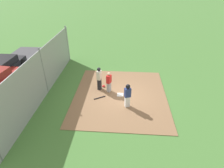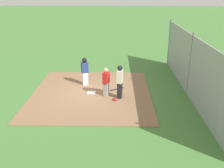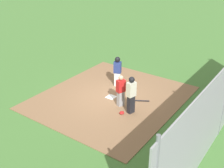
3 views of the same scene
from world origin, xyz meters
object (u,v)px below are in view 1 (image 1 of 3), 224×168
home_plate (120,95)px  umpire (99,78)px  catcher (109,82)px  runner (128,94)px  catcher_mask (104,86)px  parked_car_dark (4,66)px  baseball_bat (100,98)px

home_plate → umpire: bearing=-112.9°
catcher → runner: bearing=-31.2°
catcher → catcher_mask: size_ratio=6.42×
home_plate → catcher_mask: (-0.99, -1.30, 0.05)m
home_plate → catcher_mask: bearing=-127.5°
runner → parked_car_dark: bearing=47.3°
runner → catcher_mask: bearing=16.2°
home_plate → runner: size_ratio=0.27×
umpire → baseball_bat: size_ratio=2.07×
baseball_bat → catcher: bearing=-153.9°
runner → home_plate: bearing=-1.2°
catcher_mask → baseball_bat: bearing=-4.0°
umpire → runner: (1.91, 2.03, 0.01)m
catcher → baseball_bat: catcher is taller
catcher_mask → umpire: bearing=-36.4°
runner → baseball_bat: (-0.77, -1.88, -0.90)m
parked_car_dark → umpire: bearing=-102.6°
baseball_bat → parked_car_dark: size_ratio=0.20×
baseball_bat → catcher_mask: catcher_mask is taller
catcher_mask → catcher: bearing=38.0°
baseball_bat → catcher_mask: bearing=-124.7°
runner → catcher_mask: (-2.25, -1.78, -0.87)m
umpire → parked_car_dark: size_ratio=0.42×
home_plate → umpire: size_ratio=0.25×
home_plate → runner: (1.25, 0.48, 0.92)m
umpire → catcher_mask: 0.96m
home_plate → catcher: catcher is taller
parked_car_dark → catcher_mask: bearing=-100.0°
umpire → runner: size_ratio=1.07×
baseball_bat → home_plate: bearing=168.3°
catcher → baseball_bat: (0.88, -0.57, -0.76)m
home_plate → catcher: 1.21m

